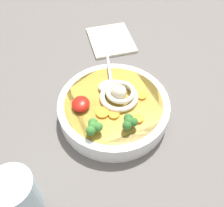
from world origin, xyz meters
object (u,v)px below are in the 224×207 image
(soup_bowl, at_px, (112,110))
(folded_napkin, at_px, (111,40))
(soup_spoon, at_px, (110,82))
(noodle_pile, at_px, (118,94))
(drinking_glass, at_px, (15,196))

(soup_bowl, bearing_deg, folded_napkin, 0.13)
(soup_spoon, xyz_separation_m, folded_napkin, (0.23, -0.01, -0.05))
(soup_bowl, height_order, noodle_pile, noodle_pile)
(drinking_glass, relative_size, folded_napkin, 0.70)
(folded_napkin, bearing_deg, soup_bowl, -179.87)
(noodle_pile, xyz_separation_m, soup_spoon, (0.04, 0.02, -0.00))
(soup_spoon, relative_size, folded_napkin, 1.19)
(noodle_pile, height_order, drinking_glass, drinking_glass)
(folded_napkin, bearing_deg, soup_spoon, 178.74)
(soup_bowl, relative_size, soup_spoon, 1.46)
(soup_spoon, bearing_deg, drinking_glass, 142.95)
(soup_bowl, relative_size, folded_napkin, 1.74)
(noodle_pile, relative_size, soup_spoon, 0.56)
(soup_bowl, distance_m, noodle_pile, 0.04)
(noodle_pile, distance_m, folded_napkin, 0.28)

